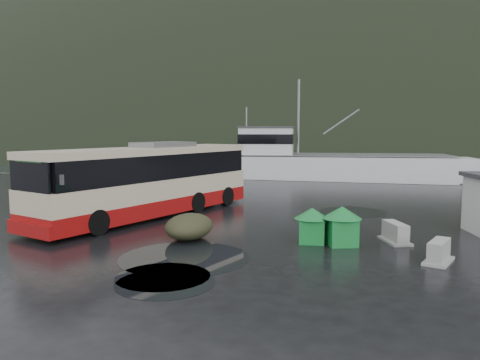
% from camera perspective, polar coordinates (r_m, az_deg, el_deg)
% --- Properties ---
extents(ground, '(160.00, 160.00, 0.00)m').
position_cam_1_polar(ground, '(19.90, -2.48, -6.14)').
color(ground, black).
rests_on(ground, ground).
extents(harbor_water, '(300.00, 180.00, 0.02)m').
position_cam_1_polar(harbor_water, '(128.81, 11.80, 4.10)').
color(harbor_water, black).
rests_on(harbor_water, ground).
extents(quay_edge, '(160.00, 0.60, 1.50)m').
position_cam_1_polar(quay_edge, '(39.25, 5.96, -0.10)').
color(quay_edge, '#999993').
rests_on(quay_edge, ground).
extents(headland, '(780.00, 540.00, 570.00)m').
position_cam_1_polar(headland, '(268.69, 15.27, 4.99)').
color(headland, black).
rests_on(headland, ground).
extents(coach_bus, '(7.27, 13.21, 3.65)m').
position_cam_1_polar(coach_bus, '(23.48, -10.90, -4.36)').
color(coach_bus, beige).
rests_on(coach_bus, ground).
extents(white_van, '(4.27, 6.75, 2.67)m').
position_cam_1_polar(white_van, '(24.58, -17.06, -4.05)').
color(white_van, silver).
rests_on(white_van, ground).
extents(waste_bin_left, '(1.33, 1.33, 1.45)m').
position_cam_1_polar(waste_bin_left, '(17.79, 12.25, -7.75)').
color(waste_bin_left, '#167D32').
rests_on(waste_bin_left, ground).
extents(waste_bin_right, '(1.03, 1.03, 1.33)m').
position_cam_1_polar(waste_bin_right, '(17.96, 8.72, -7.55)').
color(waste_bin_right, '#167D32').
rests_on(waste_bin_right, ground).
extents(dome_tent, '(1.88, 2.57, 0.98)m').
position_cam_1_polar(dome_tent, '(18.47, -6.22, -7.13)').
color(dome_tent, '#32331F').
rests_on(dome_tent, ground).
extents(jersey_barrier_a, '(1.18, 1.60, 0.72)m').
position_cam_1_polar(jersey_barrier_a, '(16.48, 23.02, -9.22)').
color(jersey_barrier_a, '#999993').
rests_on(jersey_barrier_a, ground).
extents(jersey_barrier_b, '(1.24, 1.68, 0.76)m').
position_cam_1_polar(jersey_barrier_b, '(18.76, 18.36, -7.21)').
color(jersey_barrier_b, '#999993').
rests_on(jersey_barrier_b, ground).
extents(fishing_trawler, '(26.41, 8.50, 10.38)m').
position_cam_1_polar(fishing_trawler, '(45.41, 10.83, 0.66)').
color(fishing_trawler, silver).
rests_on(fishing_trawler, ground).
extents(puddles, '(9.15, 15.99, 0.01)m').
position_cam_1_polar(puddles, '(17.07, -0.17, -8.18)').
color(puddles, black).
rests_on(puddles, ground).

